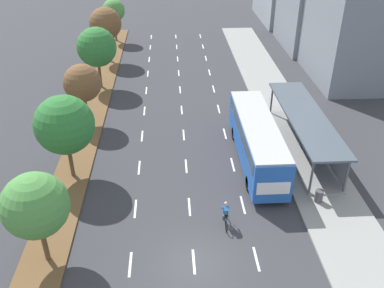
{
  "coord_description": "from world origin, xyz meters",
  "views": [
    {
      "loc": [
        -1.03,
        -16.25,
        17.47
      ],
      "look_at": [
        0.5,
        10.77,
        1.2
      ],
      "focal_mm": 39.04,
      "sensor_mm": 36.0,
      "label": 1
    }
  ],
  "objects": [
    {
      "name": "trash_bin",
      "position": [
        8.45,
        4.77,
        0.57
      ],
      "size": [
        0.52,
        0.52,
        0.85
      ],
      "primitive_type": "cylinder",
      "color": "#4C4C51",
      "rests_on": "sidewalk_right"
    },
    {
      "name": "lane_divider_left",
      "position": [
        -3.5,
        19.04,
        0.0
      ],
      "size": [
        0.14,
        49.08,
        0.01
      ],
      "color": "white",
      "rests_on": "ground"
    },
    {
      "name": "median_tree_fourth",
      "position": [
        -8.22,
        24.77,
        4.35
      ],
      "size": [
        3.94,
        3.94,
        6.21
      ],
      "color": "brown",
      "rests_on": "median_strip"
    },
    {
      "name": "bus_shelter",
      "position": [
        9.53,
        11.54,
        1.87
      ],
      "size": [
        2.9,
        12.81,
        2.86
      ],
      "color": "gray",
      "rests_on": "sidewalk_right"
    },
    {
      "name": "cyclist",
      "position": [
        2.1,
        3.01,
        0.79
      ],
      "size": [
        0.46,
        1.82,
        1.71
      ],
      "color": "black",
      "rests_on": "ground"
    },
    {
      "name": "median_tree_fifth",
      "position": [
        -8.3,
        32.79,
        4.57
      ],
      "size": [
        3.72,
        3.72,
        6.32
      ],
      "color": "brown",
      "rests_on": "median_strip"
    },
    {
      "name": "sidewalk_right",
      "position": [
        9.25,
        20.0,
        0.07
      ],
      "size": [
        4.5,
        52.0,
        0.15
      ],
      "primitive_type": "cube",
      "color": "gray",
      "rests_on": "ground"
    },
    {
      "name": "median_tree_nearest",
      "position": [
        -8.05,
        0.73,
        3.86
      ],
      "size": [
        3.49,
        3.49,
        5.5
      ],
      "color": "brown",
      "rests_on": "median_strip"
    },
    {
      "name": "median_tree_farthest",
      "position": [
        -8.23,
        40.8,
        4.16
      ],
      "size": [
        2.97,
        2.97,
        5.55
      ],
      "color": "brown",
      "rests_on": "median_strip"
    },
    {
      "name": "bus",
      "position": [
        5.25,
        9.97,
        2.07
      ],
      "size": [
        2.54,
        11.29,
        3.37
      ],
      "color": "#2356B2",
      "rests_on": "ground"
    },
    {
      "name": "ground_plane",
      "position": [
        0.0,
        0.0,
        0.0
      ],
      "size": [
        140.0,
        140.0,
        0.0
      ],
      "primitive_type": "plane",
      "color": "#38383D"
    },
    {
      "name": "median_tree_third",
      "position": [
        -8.35,
        16.76,
        3.87
      ],
      "size": [
        3.19,
        3.19,
        5.36
      ],
      "color": "brown",
      "rests_on": "median_strip"
    },
    {
      "name": "lane_divider_right",
      "position": [
        3.5,
        19.04,
        0.0
      ],
      "size": [
        0.14,
        49.08,
        0.01
      ],
      "color": "white",
      "rests_on": "ground"
    },
    {
      "name": "median_tree_second",
      "position": [
        -8.16,
        8.74,
        4.21
      ],
      "size": [
        4.05,
        4.05,
        6.12
      ],
      "color": "brown",
      "rests_on": "median_strip"
    },
    {
      "name": "median_strip",
      "position": [
        -8.3,
        20.0,
        0.06
      ],
      "size": [
        2.6,
        52.0,
        0.12
      ],
      "primitive_type": "cube",
      "color": "brown",
      "rests_on": "ground"
    },
    {
      "name": "lane_divider_center",
      "position": [
        0.0,
        19.04,
        0.0
      ],
      "size": [
        0.14,
        49.08,
        0.01
      ],
      "color": "white",
      "rests_on": "ground"
    }
  ]
}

